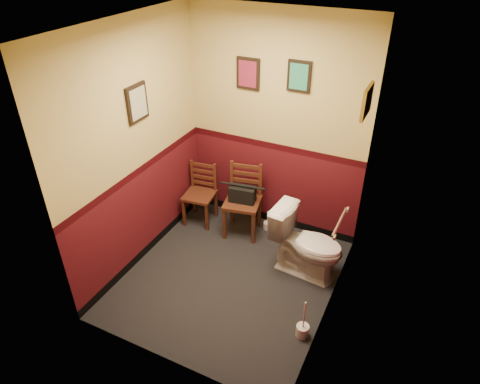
% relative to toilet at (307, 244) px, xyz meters
% --- Properties ---
extents(floor, '(2.20, 2.40, 0.00)m').
position_rel_toilet_xyz_m(floor, '(-0.72, -0.46, -0.40)').
color(floor, black).
rests_on(floor, ground).
extents(ceiling, '(2.20, 2.40, 0.00)m').
position_rel_toilet_xyz_m(ceiling, '(-0.72, -0.46, 2.30)').
color(ceiling, silver).
rests_on(ceiling, ground).
extents(wall_back, '(2.20, 0.00, 2.70)m').
position_rel_toilet_xyz_m(wall_back, '(-0.72, 0.74, 0.95)').
color(wall_back, '#4C0F17').
rests_on(wall_back, ground).
extents(wall_front, '(2.20, 0.00, 2.70)m').
position_rel_toilet_xyz_m(wall_front, '(-0.72, -1.66, 0.95)').
color(wall_front, '#4C0F17').
rests_on(wall_front, ground).
extents(wall_left, '(0.00, 2.40, 2.70)m').
position_rel_toilet_xyz_m(wall_left, '(-1.82, -0.46, 0.95)').
color(wall_left, '#4C0F17').
rests_on(wall_left, ground).
extents(wall_right, '(0.00, 2.40, 2.70)m').
position_rel_toilet_xyz_m(wall_right, '(0.38, -0.46, 0.95)').
color(wall_right, '#4C0F17').
rests_on(wall_right, ground).
extents(grab_bar, '(0.05, 0.56, 0.06)m').
position_rel_toilet_xyz_m(grab_bar, '(0.35, -0.21, 0.55)').
color(grab_bar, silver).
rests_on(grab_bar, wall_right).
extents(framed_print_back_a, '(0.28, 0.04, 0.36)m').
position_rel_toilet_xyz_m(framed_print_back_a, '(-1.07, 0.72, 1.55)').
color(framed_print_back_a, black).
rests_on(framed_print_back_a, wall_back).
extents(framed_print_back_b, '(0.26, 0.04, 0.34)m').
position_rel_toilet_xyz_m(framed_print_back_b, '(-0.47, 0.72, 1.60)').
color(framed_print_back_b, black).
rests_on(framed_print_back_b, wall_back).
extents(framed_print_left, '(0.04, 0.30, 0.38)m').
position_rel_toilet_xyz_m(framed_print_left, '(-1.80, -0.36, 1.45)').
color(framed_print_left, black).
rests_on(framed_print_left, wall_left).
extents(framed_print_right, '(0.04, 0.34, 0.28)m').
position_rel_toilet_xyz_m(framed_print_right, '(0.36, 0.14, 1.65)').
color(framed_print_right, olive).
rests_on(framed_print_right, wall_right).
extents(toilet, '(0.85, 0.53, 0.79)m').
position_rel_toilet_xyz_m(toilet, '(0.00, 0.00, 0.00)').
color(toilet, white).
rests_on(toilet, floor).
extents(toilet_brush, '(0.13, 0.13, 0.45)m').
position_rel_toilet_xyz_m(toilet_brush, '(0.27, -0.87, -0.32)').
color(toilet_brush, silver).
rests_on(toilet_brush, floor).
extents(chair_left, '(0.42, 0.42, 0.80)m').
position_rel_toilet_xyz_m(chair_left, '(-1.57, 0.37, 0.01)').
color(chair_left, '#4D2417').
rests_on(chair_left, floor).
extents(chair_right, '(0.50, 0.50, 0.91)m').
position_rel_toilet_xyz_m(chair_right, '(-0.97, 0.40, 0.06)').
color(chair_right, '#4D2417').
rests_on(chair_right, floor).
extents(handbag, '(0.34, 0.21, 0.23)m').
position_rel_toilet_xyz_m(handbag, '(-0.96, 0.36, 0.18)').
color(handbag, black).
rests_on(handbag, chair_right).
extents(tp_stack, '(0.22, 0.13, 0.29)m').
position_rel_toilet_xyz_m(tp_stack, '(-0.64, 0.55, -0.28)').
color(tp_stack, silver).
rests_on(tp_stack, floor).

